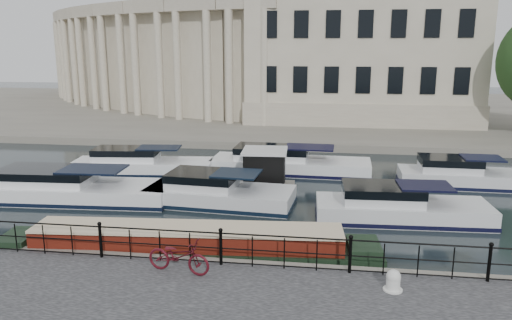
{
  "coord_description": "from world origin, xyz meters",
  "views": [
    {
      "loc": [
        3.2,
        -16.58,
        7.3
      ],
      "look_at": [
        0.5,
        2.0,
        3.0
      ],
      "focal_mm": 35.0,
      "sensor_mm": 36.0,
      "label": 1
    }
  ],
  "objects": [
    {
      "name": "cabin_cruisers",
      "position": [
        -1.04,
        7.94,
        0.37
      ],
      "size": [
        28.0,
        10.6,
        1.99
      ],
      "color": "white",
      "rests_on": "ground_plane"
    },
    {
      "name": "ground_plane",
      "position": [
        0.0,
        0.0,
        0.0
      ],
      "size": [
        160.0,
        160.0,
        0.0
      ],
      "primitive_type": "plane",
      "color": "black",
      "rests_on": "ground"
    },
    {
      "name": "mooring_bollard",
      "position": [
        5.17,
        -3.22,
        0.84
      ],
      "size": [
        0.55,
        0.55,
        0.62
      ],
      "color": "silver",
      "rests_on": "near_quay"
    },
    {
      "name": "narrowboat",
      "position": [
        -1.51,
        -0.81,
        0.37
      ],
      "size": [
        13.52,
        2.83,
        1.5
      ],
      "rotation": [
        0.0,
        0.0,
        0.08
      ],
      "color": "black",
      "rests_on": "ground_plane"
    },
    {
      "name": "civic_building",
      "position": [
        -1.0,
        34.71,
        7.04
      ],
      "size": [
        53.55,
        31.84,
        16.85
      ],
      "color": "#ADA38C",
      "rests_on": "far_bank"
    },
    {
      "name": "harbour_hut",
      "position": [
        0.05,
        8.27,
        0.95
      ],
      "size": [
        3.22,
        2.73,
        2.19
      ],
      "rotation": [
        0.0,
        0.0,
        0.05
      ],
      "color": "#6B665B",
      "rests_on": "ground_plane"
    },
    {
      "name": "far_bank",
      "position": [
        0.0,
        39.0,
        0.28
      ],
      "size": [
        120.0,
        42.0,
        0.55
      ],
      "primitive_type": "cube",
      "color": "#6B665B",
      "rests_on": "ground_plane"
    },
    {
      "name": "bicycle",
      "position": [
        -1.15,
        -2.98,
        1.09
      ],
      "size": [
        2.14,
        1.1,
        1.07
      ],
      "primitive_type": "imported",
      "rotation": [
        0.0,
        0.0,
        1.37
      ],
      "color": "#480C15",
      "rests_on": "near_quay"
    },
    {
      "name": "railing",
      "position": [
        0.0,
        -2.25,
        1.2
      ],
      "size": [
        24.14,
        0.14,
        1.22
      ],
      "color": "black",
      "rests_on": "near_quay"
    }
  ]
}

